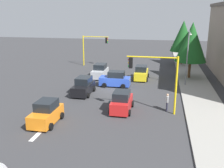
{
  "coord_description": "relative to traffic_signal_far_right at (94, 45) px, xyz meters",
  "views": [
    {
      "loc": [
        28.66,
        6.15,
        9.12
      ],
      "look_at": [
        1.2,
        0.66,
        1.2
      ],
      "focal_mm": 40.78,
      "sensor_mm": 36.0,
      "label": 1
    }
  ],
  "objects": [
    {
      "name": "car_silver",
      "position": [
        7.96,
        3.07,
        -2.82
      ],
      "size": [
        3.89,
        2.07,
        1.98
      ],
      "color": "#B2B5BA",
      "rests_on": "ground"
    },
    {
      "name": "traffic_signal_far_right",
      "position": [
        0.0,
        0.0,
        0.0
      ],
      "size": [
        0.36,
        4.59,
        5.22
      ],
      "color": "yellow",
      "rests_on": "ground"
    },
    {
      "name": "car_orange",
      "position": [
        24.16,
        2.4,
        -2.82
      ],
      "size": [
        3.71,
        2.04,
        1.98
      ],
      "color": "orange",
      "rests_on": "ground"
    },
    {
      "name": "lane_arrow_near",
      "position": [
        25.51,
        2.62,
        -3.71
      ],
      "size": [
        2.4,
        1.1,
        1.1
      ],
      "color": "silver",
      "rests_on": "ground"
    },
    {
      "name": "tree_roadside_far",
      "position": [
        -4.0,
        15.12,
        1.39
      ],
      "size": [
        4.25,
        4.25,
        7.78
      ],
      "color": "brown",
      "rests_on": "ground"
    },
    {
      "name": "ground_plane",
      "position": [
        14.0,
        5.62,
        -3.72
      ],
      "size": [
        120.0,
        120.0,
        0.0
      ],
      "primitive_type": "plane",
      "color": "#353538"
    },
    {
      "name": "sidewalk_kerb",
      "position": [
        9.0,
        16.12,
        -3.64
      ],
      "size": [
        80.0,
        4.0,
        0.15
      ],
      "primitive_type": "cube",
      "color": "gray",
      "rests_on": "ground"
    },
    {
      "name": "car_blue",
      "position": [
        12.0,
        6.06,
        -2.82
      ],
      "size": [
        1.95,
        3.84,
        1.98
      ],
      "color": "blue",
      "rests_on": "ground"
    },
    {
      "name": "street_lamp_curbside",
      "position": [
        10.39,
        14.82,
        0.63
      ],
      "size": [
        2.15,
        0.28,
        7.0
      ],
      "color": "slate",
      "rests_on": "ground"
    },
    {
      "name": "tree_roadside_mid",
      "position": [
        6.0,
        15.62,
        1.45
      ],
      "size": [
        4.3,
        4.3,
        7.87
      ],
      "color": "brown",
      "rests_on": "ground"
    },
    {
      "name": "traffic_signal_near_left",
      "position": [
        20.0,
        11.28,
        0.13
      ],
      "size": [
        0.36,
        4.59,
        5.41
      ],
      "color": "yellow",
      "rests_on": "ground"
    },
    {
      "name": "pedestrian_crossing",
      "position": [
        19.2,
        12.45,
        -2.81
      ],
      "size": [
        0.4,
        0.24,
        1.7
      ],
      "color": "#262638",
      "rests_on": "ground"
    },
    {
      "name": "car_yellow",
      "position": [
        7.81,
        8.99,
        -2.82
      ],
      "size": [
        3.95,
        2.0,
        1.98
      ],
      "color": "yellow",
      "rests_on": "ground"
    },
    {
      "name": "car_black",
      "position": [
        15.82,
        3.07,
        -2.82
      ],
      "size": [
        4.02,
        2.07,
        1.98
      ],
      "color": "black",
      "rests_on": "ground"
    },
    {
      "name": "car_red",
      "position": [
        20.12,
        8.21,
        -2.82
      ],
      "size": [
        3.75,
        1.99,
        1.98
      ],
      "color": "red",
      "rests_on": "ground"
    }
  ]
}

